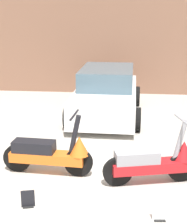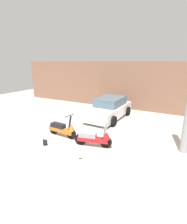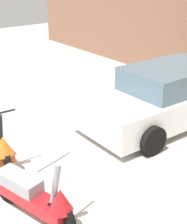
{
  "view_description": "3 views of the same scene",
  "coord_description": "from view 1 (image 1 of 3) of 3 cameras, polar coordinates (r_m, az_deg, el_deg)",
  "views": [
    {
      "loc": [
        0.18,
        -4.5,
        2.79
      ],
      "look_at": [
        -0.54,
        2.8,
        0.62
      ],
      "focal_mm": 55.0,
      "sensor_mm": 36.0,
      "label": 1
    },
    {
      "loc": [
        3.84,
        -5.07,
        3.43
      ],
      "look_at": [
        -0.46,
        2.76,
        0.85
      ],
      "focal_mm": 28.0,
      "sensor_mm": 36.0,
      "label": 2
    },
    {
      "loc": [
        4.23,
        -0.94,
        3.34
      ],
      "look_at": [
        -0.28,
        2.56,
        0.84
      ],
      "focal_mm": 55.0,
      "sensor_mm": 36.0,
      "label": 3
    }
  ],
  "objects": [
    {
      "name": "scooter_front_left",
      "position": [
        6.08,
        -7.06,
        -6.72
      ],
      "size": [
        1.62,
        0.58,
        1.13
      ],
      "rotation": [
        0.0,
        0.0,
        -0.07
      ],
      "color": "black",
      "rests_on": "ground_plane"
    },
    {
      "name": "ground_plane",
      "position": [
        5.29,
        2.92,
        -15.31
      ],
      "size": [
        28.0,
        28.0,
        0.0
      ],
      "primitive_type": "plane",
      "color": "beige"
    },
    {
      "name": "scooter_front_right",
      "position": [
        5.82,
        10.1,
        -8.05
      ],
      "size": [
        1.57,
        0.7,
        1.11
      ],
      "rotation": [
        0.0,
        0.0,
        0.24
      ],
      "color": "black",
      "rests_on": "ground_plane"
    },
    {
      "name": "wall_back",
      "position": [
        11.89,
        4.83,
        11.3
      ],
      "size": [
        19.6,
        0.12,
        3.45
      ],
      "primitive_type": "cube",
      "color": "#845B47",
      "rests_on": "ground_plane"
    },
    {
      "name": "car_rear_left",
      "position": [
        9.41,
        2.19,
        3.15
      ],
      "size": [
        1.91,
        3.84,
        1.29
      ],
      "rotation": [
        0.0,
        0.0,
        -1.59
      ],
      "color": "white",
      "rests_on": "ground_plane"
    },
    {
      "name": "placard_near_left_scooter",
      "position": [
        5.3,
        -10.84,
        -14.1
      ],
      "size": [
        0.2,
        0.16,
        0.26
      ],
      "rotation": [
        0.0,
        0.0,
        0.27
      ],
      "color": "black",
      "rests_on": "ground_plane"
    },
    {
      "name": "placard_near_right_scooter",
      "position": [
        5.01,
        10.95,
        -16.1
      ],
      "size": [
        0.2,
        0.14,
        0.26
      ],
      "rotation": [
        0.0,
        0.0,
        0.11
      ],
      "color": "black",
      "rests_on": "ground_plane"
    }
  ]
}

